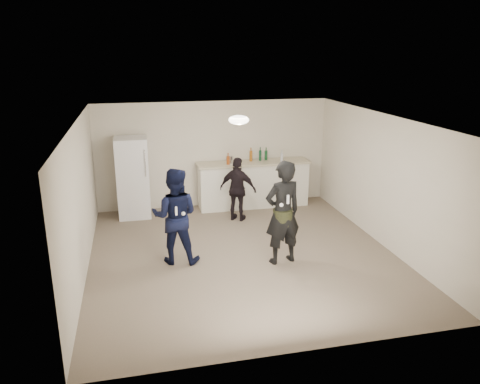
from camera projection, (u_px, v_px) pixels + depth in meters
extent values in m
plane|color=#6B5B4C|center=(242.00, 254.00, 8.67)|extent=(6.00, 6.00, 0.00)
plane|color=silver|center=(243.00, 119.00, 7.93)|extent=(6.00, 6.00, 0.00)
plane|color=beige|center=(214.00, 154.00, 11.09)|extent=(6.00, 0.00, 6.00)
plane|color=beige|center=(300.00, 262.00, 5.50)|extent=(6.00, 0.00, 6.00)
plane|color=beige|center=(81.00, 201.00, 7.71)|extent=(0.00, 6.00, 6.00)
plane|color=beige|center=(383.00, 181.00, 8.88)|extent=(0.00, 6.00, 6.00)
cube|color=silver|center=(253.00, 185.00, 11.19)|extent=(2.60, 0.56, 1.05)
cube|color=beige|center=(253.00, 163.00, 11.03)|extent=(2.68, 0.64, 0.04)
cube|color=white|center=(133.00, 177.00, 10.42)|extent=(0.70, 0.70, 1.80)
cylinder|color=silver|center=(145.00, 163.00, 10.02)|extent=(0.02, 0.02, 0.60)
ellipsoid|color=white|center=(239.00, 120.00, 8.23)|extent=(0.36, 0.36, 0.16)
cylinder|color=#B6B6BB|center=(231.00, 160.00, 10.87)|extent=(0.08, 0.08, 0.17)
imported|color=#0E153D|center=(175.00, 216.00, 8.15)|extent=(0.97, 0.84, 1.71)
imported|color=black|center=(283.00, 213.00, 8.10)|extent=(0.76, 0.58, 1.86)
cylinder|color=#2E3317|center=(283.00, 217.00, 8.13)|extent=(0.34, 0.34, 0.28)
imported|color=black|center=(238.00, 189.00, 10.20)|extent=(0.88, 0.74, 1.42)
cube|color=white|center=(176.00, 211.00, 7.83)|extent=(0.04, 0.04, 0.15)
sphere|color=white|center=(183.00, 214.00, 7.90)|extent=(0.07, 0.07, 0.07)
cube|color=silver|center=(288.00, 199.00, 7.77)|extent=(0.04, 0.04, 0.15)
sphere|color=white|center=(281.00, 205.00, 7.81)|extent=(0.07, 0.07, 0.07)
cylinder|color=silver|center=(282.00, 157.00, 11.04)|extent=(0.07, 0.07, 0.20)
cylinder|color=#9E5817|center=(251.00, 156.00, 11.07)|extent=(0.07, 0.07, 0.25)
cylinder|color=#9C4316|center=(228.00, 160.00, 10.77)|extent=(0.08, 0.08, 0.19)
cylinder|color=#144621|center=(266.00, 155.00, 11.21)|extent=(0.07, 0.07, 0.22)
cylinder|color=#124226|center=(260.00, 156.00, 11.13)|extent=(0.06, 0.06, 0.24)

